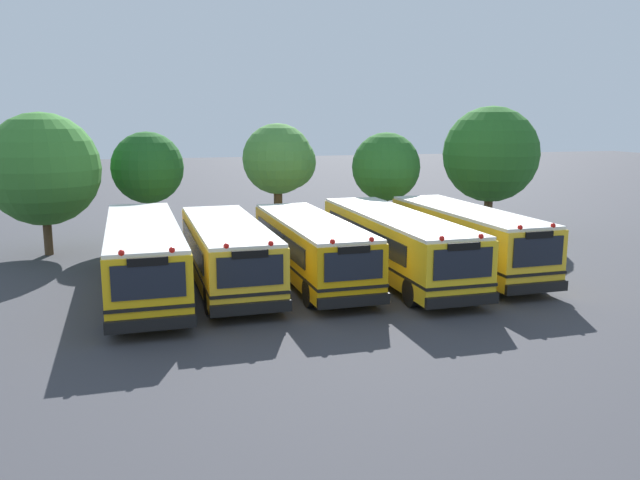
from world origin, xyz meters
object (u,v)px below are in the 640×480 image
object	(u,v)px
school_bus_0	(143,254)
school_bus_1	(227,251)
tree_0	(39,171)
tree_2	(281,160)
school_bus_2	(311,247)
tree_4	(491,154)
school_bus_4	(466,237)
tree_1	(150,168)
tree_3	(389,167)
school_bus_3	(395,242)

from	to	relation	value
school_bus_0	school_bus_1	bearing A→B (deg)	179.37
school_bus_0	tree_0	xyz separation A→B (m)	(-4.43, 8.02, 2.50)
tree_2	school_bus_2	bearing A→B (deg)	-95.44
school_bus_1	school_bus_2	xyz separation A→B (m)	(3.27, 0.05, -0.01)
school_bus_0	tree_4	distance (m)	20.27
school_bus_4	tree_1	xyz separation A→B (m)	(-12.43, 9.45, 2.40)
school_bus_0	tree_3	xyz separation A→B (m)	(12.63, 8.00, 2.34)
school_bus_3	school_bus_4	xyz separation A→B (m)	(3.17, 0.04, 0.04)
school_bus_2	tree_3	xyz separation A→B (m)	(6.30, 7.92, 2.42)
tree_4	school_bus_0	bearing A→B (deg)	-157.08
school_bus_1	school_bus_3	distance (m)	6.70
school_bus_2	tree_3	bearing A→B (deg)	-129.74
school_bus_3	tree_0	bearing A→B (deg)	-30.38
school_bus_4	tree_0	xyz separation A→B (m)	(-17.35, 8.11, 2.49)
school_bus_2	school_bus_3	size ratio (longest dim) A/B	0.88
tree_3	tree_2	bearing A→B (deg)	161.89
tree_0	school_bus_2	bearing A→B (deg)	-36.46
school_bus_2	tree_4	world-z (taller)	tree_4
school_bus_4	tree_0	distance (m)	19.31
school_bus_0	tree_0	size ratio (longest dim) A/B	1.74
school_bus_1	tree_4	size ratio (longest dim) A/B	1.43
school_bus_1	tree_1	distance (m)	9.99
school_bus_0	school_bus_2	bearing A→B (deg)	179.61
school_bus_3	tree_0	world-z (taller)	tree_0
school_bus_3	school_bus_4	world-z (taller)	school_bus_4
school_bus_2	tree_0	size ratio (longest dim) A/B	1.55
school_bus_4	tree_4	xyz separation A→B (m)	(5.56, 7.90, 2.88)
school_bus_2	school_bus_4	bearing A→B (deg)	177.32
school_bus_0	tree_2	size ratio (longest dim) A/B	1.90
school_bus_3	tree_3	bearing A→B (deg)	-109.96
tree_0	tree_2	distance (m)	11.80
school_bus_4	tree_1	size ratio (longest dim) A/B	1.79
school_bus_4	tree_2	world-z (taller)	tree_2
tree_1	tree_4	xyz separation A→B (m)	(17.99, -1.55, 0.48)
tree_1	tree_2	bearing A→B (deg)	3.39
tree_4	tree_2	bearing A→B (deg)	170.15
school_bus_1	tree_0	size ratio (longest dim) A/B	1.51
school_bus_0	school_bus_4	bearing A→B (deg)	178.50
school_bus_3	tree_2	distance (m)	10.55
school_bus_4	tree_4	bearing A→B (deg)	-126.52
school_bus_0	school_bus_3	xyz separation A→B (m)	(9.75, -0.13, -0.02)
school_bus_3	tree_1	world-z (taller)	tree_1
school_bus_3	tree_1	distance (m)	13.48
tree_2	tree_3	bearing A→B (deg)	-18.11
school_bus_0	school_bus_3	size ratio (longest dim) A/B	0.99
tree_3	tree_1	bearing A→B (deg)	173.61
school_bus_3	tree_3	world-z (taller)	tree_3
school_bus_3	tree_0	distance (m)	16.55
tree_2	tree_0	bearing A→B (deg)	-171.53
school_bus_0	tree_0	world-z (taller)	tree_0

